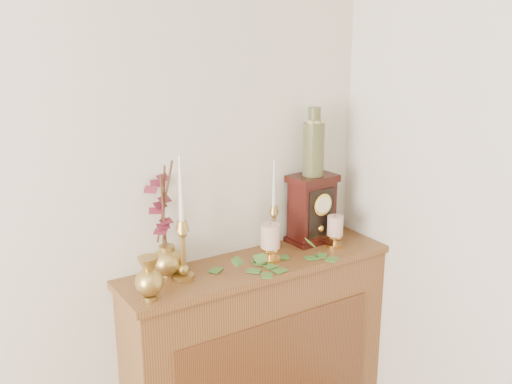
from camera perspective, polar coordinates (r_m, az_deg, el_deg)
console_shelf at (r=2.81m, az=0.26°, el=-15.89°), size 1.24×0.34×0.93m
candlestick_left at (r=2.37m, az=-7.01°, el=-4.59°), size 0.08×0.08×0.51m
candlestick_center at (r=2.68m, az=1.69°, el=-2.65°), size 0.07×0.07×0.41m
bud_vase at (r=2.25m, az=-10.15°, el=-8.18°), size 0.11×0.11×0.17m
ginger_jar at (r=2.42m, az=-9.00°, el=-2.88°), size 0.20×0.21×0.49m
pillar_candle_left at (r=2.55m, az=1.37°, el=-4.67°), size 0.09×0.09×0.18m
pillar_candle_right at (r=2.74m, az=7.53°, el=-3.57°), size 0.08×0.08×0.15m
ivy_garland at (r=2.49m, az=0.40°, el=-7.14°), size 0.51×0.23×0.09m
mantel_clock at (r=2.77m, az=5.38°, el=-1.65°), size 0.22×0.16×0.32m
ceramic_vase at (r=2.69m, az=5.51°, el=4.45°), size 0.10×0.10×0.31m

